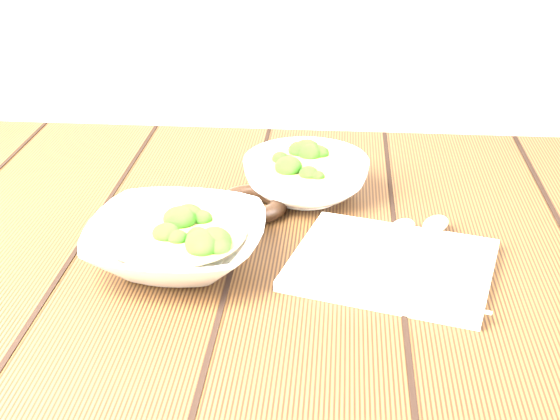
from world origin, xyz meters
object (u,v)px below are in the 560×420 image
object	(u,v)px
soup_bowl_front	(176,241)
soup_bowl_back	(306,176)
trivet	(251,204)
table	(257,316)
napkin	(392,265)

from	to	relation	value
soup_bowl_front	soup_bowl_back	xyz separation A→B (m)	(0.15, 0.20, 0.00)
soup_bowl_back	trivet	size ratio (longest dim) A/B	2.22
trivet	table	bearing A→B (deg)	-79.32
soup_bowl_front	trivet	distance (m)	0.16
soup_bowl_back	soup_bowl_front	bearing A→B (deg)	-125.82
napkin	trivet	bearing A→B (deg)	158.39
soup_bowl_front	trivet	bearing A→B (deg)	62.16
table	soup_bowl_front	distance (m)	0.19
table	trivet	size ratio (longest dim) A/B	12.23
trivet	soup_bowl_front	bearing A→B (deg)	-117.84
napkin	table	bearing A→B (deg)	174.36
soup_bowl_back	napkin	size ratio (longest dim) A/B	0.94
soup_bowl_front	napkin	distance (m)	0.26
soup_bowl_front	trivet	world-z (taller)	soup_bowl_front
soup_bowl_front	soup_bowl_back	world-z (taller)	soup_bowl_back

